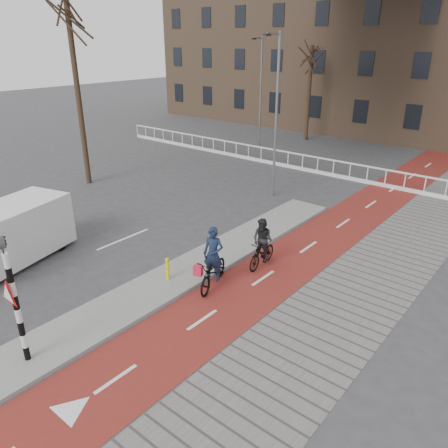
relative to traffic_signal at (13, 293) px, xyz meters
The scene contains 15 objects.
ground 2.90m from the traffic_signal, 73.47° to the left, with size 120.00×120.00×0.00m, color #38383A.
bike_lane 12.36m from the traffic_signal, 80.09° to the left, with size 2.50×60.00×0.01m, color maroon.
sidewalk 13.13m from the traffic_signal, 67.82° to the left, with size 3.00×60.00×0.01m, color slate.
curb_island 6.32m from the traffic_signal, 90.95° to the left, with size 1.80×16.00×0.12m, color gray.
traffic_signal is the anchor object (origin of this frame).
bollard 5.09m from the traffic_signal, 91.68° to the left, with size 0.12×0.12×0.74m, color yellow.
cyclist_near 5.88m from the traffic_signal, 78.44° to the left, with size 1.28×2.06×2.02m.
cyclist_far 7.94m from the traffic_signal, 78.39° to the left, with size 0.78×1.63×1.75m.
van 5.84m from the traffic_signal, 158.08° to the left, with size 3.04×5.07×2.04m.
railing 19.60m from the traffic_signal, 103.02° to the left, with size 28.00×0.10×0.99m.
townhouse_row 34.60m from the traffic_signal, 94.04° to the left, with size 46.00×10.00×15.90m.
tree_left 14.95m from the traffic_signal, 139.72° to the left, with size 0.28×0.28×9.82m, color black.
tree_mid 27.88m from the traffic_signal, 105.82° to the left, with size 0.29×0.29×6.83m, color black.
streetlight_near 14.41m from the traffic_signal, 99.03° to the left, with size 0.12×0.12×7.59m, color slate.
streetlight_left 24.78m from the traffic_signal, 112.08° to the left, with size 0.12×0.12×7.41m, color slate.
Camera 1 is at (8.48, -5.51, 7.32)m, focal length 35.00 mm.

